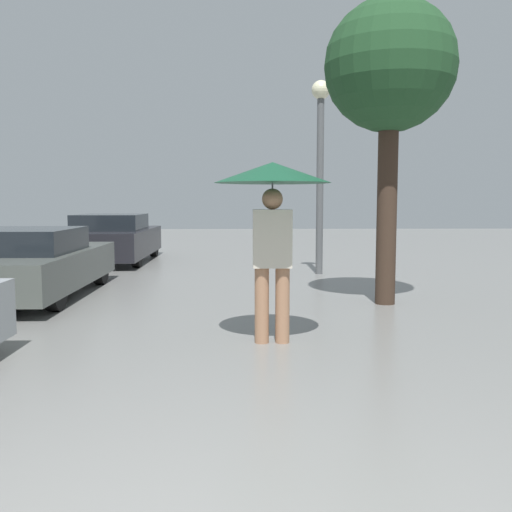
{
  "coord_description": "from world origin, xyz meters",
  "views": [
    {
      "loc": [
        0.11,
        -1.83,
        1.58
      ],
      "look_at": [
        0.28,
        4.39,
        0.97
      ],
      "focal_mm": 40.0,
      "sensor_mm": 36.0,
      "label": 1
    }
  ],
  "objects_px": {
    "tree": "(390,71)",
    "street_lamp": "(320,146)",
    "pedestrian": "(272,194)",
    "parked_car_farthest": "(113,239)",
    "parked_car_middle": "(28,263)"
  },
  "relations": [
    {
      "from": "parked_car_middle",
      "to": "parked_car_farthest",
      "type": "height_order",
      "value": "parked_car_farthest"
    },
    {
      "from": "pedestrian",
      "to": "tree",
      "type": "distance_m",
      "value": 3.53
    },
    {
      "from": "parked_car_farthest",
      "to": "street_lamp",
      "type": "xyz_separation_m",
      "value": [
        5.0,
        -2.6,
        2.14
      ]
    },
    {
      "from": "pedestrian",
      "to": "parked_car_middle",
      "type": "relative_size",
      "value": 0.47
    },
    {
      "from": "tree",
      "to": "street_lamp",
      "type": "relative_size",
      "value": 1.11
    },
    {
      "from": "pedestrian",
      "to": "parked_car_farthest",
      "type": "height_order",
      "value": "pedestrian"
    },
    {
      "from": "tree",
      "to": "street_lamp",
      "type": "height_order",
      "value": "tree"
    },
    {
      "from": "street_lamp",
      "to": "parked_car_farthest",
      "type": "bearing_deg",
      "value": 152.53
    },
    {
      "from": "parked_car_farthest",
      "to": "tree",
      "type": "relative_size",
      "value": 0.95
    },
    {
      "from": "parked_car_middle",
      "to": "tree",
      "type": "xyz_separation_m",
      "value": [
        5.71,
        -0.83,
        2.94
      ]
    },
    {
      "from": "parked_car_middle",
      "to": "street_lamp",
      "type": "xyz_separation_m",
      "value": [
        5.19,
        2.77,
        2.19
      ]
    },
    {
      "from": "street_lamp",
      "to": "pedestrian",
      "type": "bearing_deg",
      "value": -102.73
    },
    {
      "from": "street_lamp",
      "to": "parked_car_middle",
      "type": "bearing_deg",
      "value": -151.93
    },
    {
      "from": "pedestrian",
      "to": "street_lamp",
      "type": "bearing_deg",
      "value": 77.27
    },
    {
      "from": "parked_car_middle",
      "to": "tree",
      "type": "relative_size",
      "value": 0.94
    }
  ]
}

